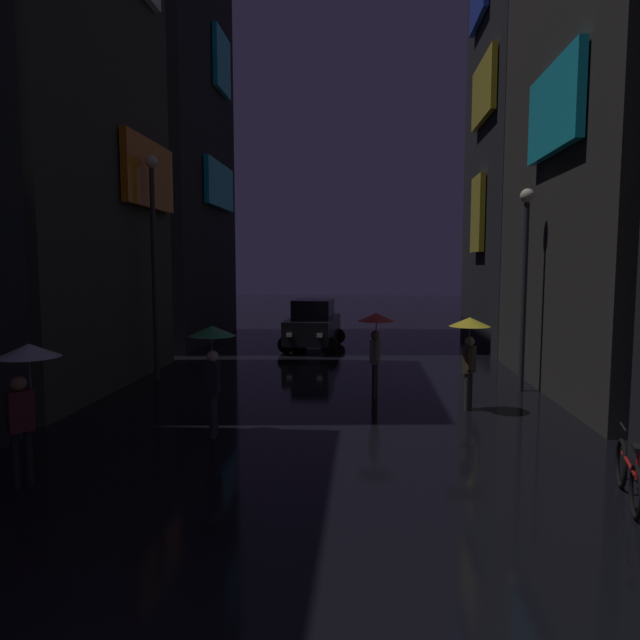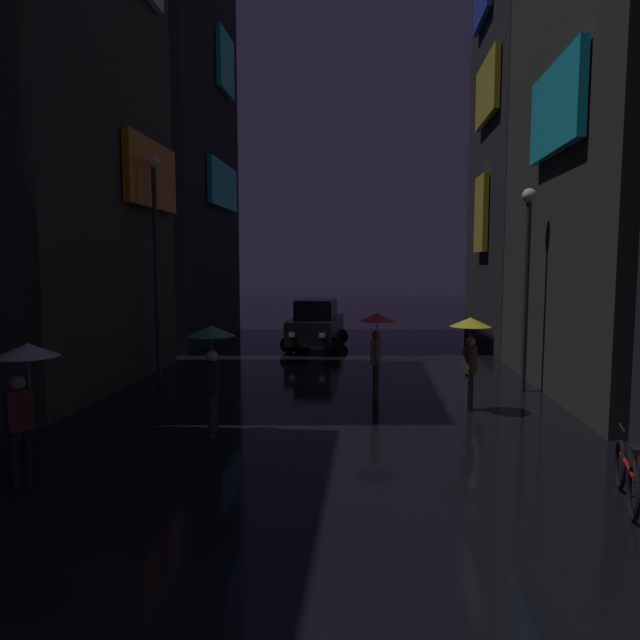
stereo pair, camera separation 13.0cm
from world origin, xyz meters
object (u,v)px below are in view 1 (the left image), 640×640
(pedestrian_foreground_right_yellow, at_px, (469,337))
(pedestrian_midstreet_left_red, at_px, (376,331))
(pedestrian_foreground_left_clear, at_px, (26,375))
(streetlamp_left_far, at_px, (153,243))
(pedestrian_far_right_green, at_px, (212,349))
(streetlamp_right_far, at_px, (525,265))
(car_distant, at_px, (313,325))
(bicycle_parked_at_storefront, at_px, (628,475))

(pedestrian_foreground_right_yellow, bearing_deg, pedestrian_midstreet_left_red, 153.98)
(pedestrian_foreground_left_clear, xyz_separation_m, streetlamp_left_far, (-0.98, 7.81, 2.20))
(pedestrian_far_right_green, bearing_deg, streetlamp_right_far, 32.42)
(pedestrian_far_right_green, bearing_deg, pedestrian_foreground_left_clear, -127.93)
(pedestrian_midstreet_left_red, height_order, car_distant, pedestrian_midstreet_left_red)
(pedestrian_foreground_left_clear, relative_size, pedestrian_far_right_green, 1.00)
(streetlamp_left_far, bearing_deg, car_distant, 58.40)
(bicycle_parked_at_storefront, bearing_deg, streetlamp_left_far, 141.03)
(pedestrian_midstreet_left_red, relative_size, car_distant, 0.50)
(pedestrian_far_right_green, xyz_separation_m, bicycle_parked_at_storefront, (6.54, -2.60, -1.28))
(pedestrian_foreground_right_yellow, xyz_separation_m, streetlamp_left_far, (-8.27, 2.91, 2.20))
(car_distant, distance_m, streetlamp_right_far, 9.65)
(pedestrian_foreground_left_clear, distance_m, streetlamp_left_far, 8.18)
(pedestrian_foreground_right_yellow, bearing_deg, pedestrian_foreground_left_clear, -146.06)
(pedestrian_far_right_green, bearing_deg, bicycle_parked_at_storefront, -21.68)
(pedestrian_foreground_left_clear, xyz_separation_m, pedestrian_far_right_green, (2.07, 2.65, 0.00))
(bicycle_parked_at_storefront, xyz_separation_m, car_distant, (-5.68, 14.13, 0.54))
(pedestrian_foreground_right_yellow, bearing_deg, bicycle_parked_at_storefront, -74.65)
(bicycle_parked_at_storefront, relative_size, streetlamp_left_far, 0.28)
(pedestrian_foreground_right_yellow, bearing_deg, car_distant, 115.09)
(pedestrian_far_right_green, relative_size, car_distant, 0.50)
(pedestrian_far_right_green, height_order, streetlamp_left_far, streetlamp_left_far)
(pedestrian_midstreet_left_red, xyz_separation_m, streetlamp_right_far, (3.79, 1.16, 1.60))
(pedestrian_foreground_right_yellow, height_order, streetlamp_left_far, streetlamp_left_far)
(bicycle_parked_at_storefront, bearing_deg, pedestrian_foreground_right_yellow, 105.35)
(pedestrian_foreground_right_yellow, xyz_separation_m, car_distant, (-4.35, 9.28, -0.74))
(pedestrian_foreground_left_clear, xyz_separation_m, pedestrian_midstreet_left_red, (5.23, 5.90, 0.00))
(pedestrian_far_right_green, height_order, car_distant, pedestrian_far_right_green)
(pedestrian_foreground_left_clear, relative_size, pedestrian_foreground_right_yellow, 1.00)
(pedestrian_foreground_right_yellow, relative_size, pedestrian_far_right_green, 1.00)
(pedestrian_midstreet_left_red, height_order, streetlamp_left_far, streetlamp_left_far)
(car_distant, bearing_deg, pedestrian_midstreet_left_red, -74.53)
(bicycle_parked_at_storefront, height_order, streetlamp_right_far, streetlamp_right_far)
(bicycle_parked_at_storefront, bearing_deg, pedestrian_far_right_green, 158.32)
(pedestrian_far_right_green, bearing_deg, streetlamp_left_far, 120.60)
(pedestrian_foreground_left_clear, height_order, bicycle_parked_at_storefront, pedestrian_foreground_left_clear)
(pedestrian_foreground_left_clear, relative_size, streetlamp_left_far, 0.34)
(car_distant, bearing_deg, pedestrian_foreground_left_clear, -101.69)
(pedestrian_foreground_right_yellow, distance_m, streetlamp_right_far, 3.20)
(pedestrian_foreground_left_clear, xyz_separation_m, streetlamp_right_far, (9.02, 7.07, 1.60))
(pedestrian_midstreet_left_red, distance_m, streetlamp_right_far, 4.28)
(streetlamp_right_far, height_order, streetlamp_left_far, streetlamp_left_far)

